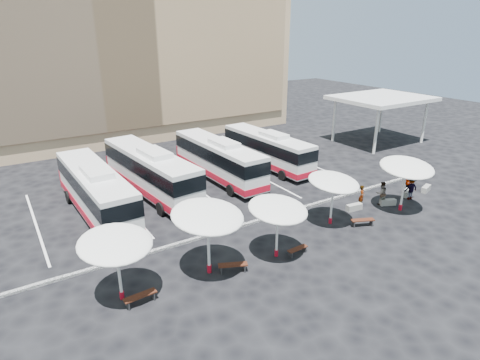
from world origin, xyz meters
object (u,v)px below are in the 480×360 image
passenger_1 (382,193)px  conc_bench_2 (407,193)px  bus_2 (218,158)px  sunshade_2 (278,209)px  wood_bench_2 (298,250)px  sunshade_0 (115,244)px  bus_0 (96,190)px  sunshade_1 (208,216)px  conc_bench_1 (388,202)px  conc_bench_3 (426,189)px  wood_bench_3 (363,221)px  wood_bench_1 (233,266)px  bus_1 (150,171)px  passenger_3 (411,188)px  passenger_2 (408,183)px  bus_3 (267,149)px  passenger_0 (362,196)px  wood_bench_0 (140,297)px  conc_bench_0 (354,207)px  sunshade_4 (407,168)px

passenger_1 → conc_bench_2: bearing=-163.0°
bus_2 → sunshade_2: size_ratio=2.78×
wood_bench_2 → passenger_1: 10.07m
sunshade_0 → passenger_1: sunshade_0 is taller
bus_0 → sunshade_1: (3.29, -10.36, 1.45)m
conc_bench_1 → conc_bench_3: 4.82m
conc_bench_2 → passenger_1: passenger_1 is taller
passenger_1 → wood_bench_3: bearing=40.4°
sunshade_0 → passenger_1: 19.81m
sunshade_2 → wood_bench_1: size_ratio=2.56×
bus_1 → wood_bench_1: size_ratio=7.58×
conc_bench_2 → passenger_3: passenger_3 is taller
conc_bench_1 → passenger_2: bearing=14.3°
bus_3 → wood_bench_1: (-11.76, -13.28, -1.40)m
sunshade_2 → passenger_0: bearing=13.1°
sunshade_1 → conc_bench_1: size_ratio=4.20×
wood_bench_2 → passenger_3: size_ratio=0.74×
passenger_0 → wood_bench_0: bearing=143.6°
bus_0 → conc_bench_2: bearing=-25.6°
bus_1 → passenger_3: 20.06m
sunshade_1 → passenger_2: 18.99m
bus_0 → conc_bench_0: bus_0 is taller
conc_bench_2 → sunshade_1: bearing=-176.5°
bus_1 → sunshade_2: bus_1 is taller
bus_0 → conc_bench_3: bearing=-24.2°
wood_bench_2 → passenger_0: bearing=18.1°
sunshade_2 → sunshade_4: sunshade_4 is taller
bus_0 → conc_bench_0: 18.29m
wood_bench_3 → passenger_1: size_ratio=0.90×
conc_bench_2 → conc_bench_3: 2.11m
bus_1 → sunshade_4: sunshade_4 is taller
bus_1 → passenger_3: bus_1 is taller
bus_3 → wood_bench_3: (-1.70, -13.27, -1.40)m
sunshade_1 → wood_bench_0: 5.04m
wood_bench_3 → passenger_3: size_ratio=0.87×
bus_2 → passenger_3: bearing=-50.8°
wood_bench_0 → passenger_1: size_ratio=0.90×
conc_bench_0 → passenger_3: bearing=-9.5°
conc_bench_1 → conc_bench_0: bearing=165.9°
sunshade_0 → conc_bench_3: size_ratio=3.53×
sunshade_1 → wood_bench_2: (5.20, -1.12, -3.04)m
bus_3 → conc_bench_3: 13.96m
bus_0 → sunshade_1: bearing=-74.5°
conc_bench_1 → wood_bench_2: bearing=-169.9°
bus_1 → conc_bench_3: size_ratio=10.18×
sunshade_0 → passenger_0: size_ratio=2.60×
passenger_1 → wood_bench_2: bearing=29.0°
sunshade_2 → bus_3: bearing=56.4°
bus_1 → passenger_1: 17.63m
passenger_2 → wood_bench_2: bearing=-166.4°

